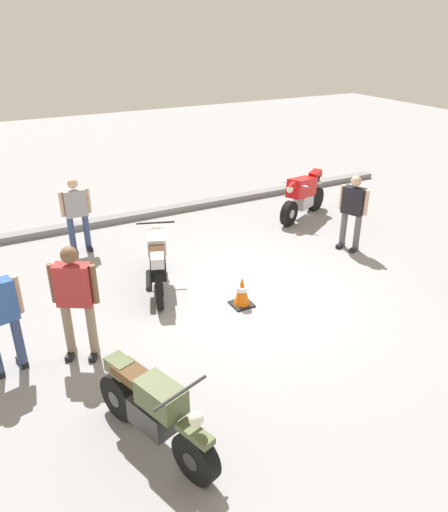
{
  "coord_description": "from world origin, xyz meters",
  "views": [
    {
      "loc": [
        -3.99,
        -6.45,
        4.44
      ],
      "look_at": [
        -0.4,
        0.3,
        0.75
      ],
      "focal_mm": 34.37,
      "sensor_mm": 36.0,
      "label": 1
    }
  ],
  "objects_px": {
    "motorcycle_red_sportbike": "(303,194)",
    "motorcycle_olive_vintage": "(153,411)",
    "traffic_cone": "(242,292)",
    "person_in_gray_shirt": "(76,211)",
    "person_in_black_shirt": "(353,209)",
    "person_in_red_shirt": "(75,295)",
    "motorcycle_silver_cruiser": "(158,261)"
  },
  "relations": [
    {
      "from": "motorcycle_red_sportbike",
      "to": "traffic_cone",
      "type": "xyz_separation_m",
      "value": [
        -3.4,
        -2.93,
        -0.33
      ]
    },
    {
      "from": "motorcycle_red_sportbike",
      "to": "person_in_gray_shirt",
      "type": "height_order",
      "value": "person_in_gray_shirt"
    },
    {
      "from": "person_in_red_shirt",
      "to": "traffic_cone",
      "type": "xyz_separation_m",
      "value": [
        2.75,
        0.13,
        -0.75
      ]
    },
    {
      "from": "motorcycle_red_sportbike",
      "to": "person_in_gray_shirt",
      "type": "relative_size",
      "value": 1.16
    },
    {
      "from": "person_in_gray_shirt",
      "to": "traffic_cone",
      "type": "bearing_deg",
      "value": 28.61
    },
    {
      "from": "motorcycle_red_sportbike",
      "to": "person_in_gray_shirt",
      "type": "xyz_separation_m",
      "value": [
        -5.32,
        0.61,
        0.3
      ]
    },
    {
      "from": "motorcycle_red_sportbike",
      "to": "person_in_black_shirt",
      "type": "relative_size",
      "value": 1.14
    },
    {
      "from": "traffic_cone",
      "to": "motorcycle_red_sportbike",
      "type": "bearing_deg",
      "value": 40.76
    },
    {
      "from": "motorcycle_olive_vintage",
      "to": "motorcycle_silver_cruiser",
      "type": "distance_m",
      "value": 3.74
    },
    {
      "from": "motorcycle_red_sportbike",
      "to": "motorcycle_silver_cruiser",
      "type": "relative_size",
      "value": 0.92
    },
    {
      "from": "motorcycle_olive_vintage",
      "to": "motorcycle_silver_cruiser",
      "type": "height_order",
      "value": "motorcycle_silver_cruiser"
    },
    {
      "from": "person_in_black_shirt",
      "to": "person_in_gray_shirt",
      "type": "height_order",
      "value": "person_in_black_shirt"
    },
    {
      "from": "motorcycle_silver_cruiser",
      "to": "traffic_cone",
      "type": "xyz_separation_m",
      "value": [
        1.02,
        -1.28,
        -0.26
      ]
    },
    {
      "from": "motorcycle_red_sportbike",
      "to": "motorcycle_olive_vintage",
      "type": "relative_size",
      "value": 0.97
    },
    {
      "from": "motorcycle_silver_cruiser",
      "to": "traffic_cone",
      "type": "bearing_deg",
      "value": -121.51
    },
    {
      "from": "motorcycle_red_sportbike",
      "to": "person_in_gray_shirt",
      "type": "bearing_deg",
      "value": -32.57
    },
    {
      "from": "motorcycle_silver_cruiser",
      "to": "person_in_black_shirt",
      "type": "relative_size",
      "value": 1.25
    },
    {
      "from": "motorcycle_silver_cruiser",
      "to": "person_in_black_shirt",
      "type": "distance_m",
      "value": 4.25
    },
    {
      "from": "person_in_gray_shirt",
      "to": "traffic_cone",
      "type": "relative_size",
      "value": 3.0
    },
    {
      "from": "person_in_black_shirt",
      "to": "person_in_gray_shirt",
      "type": "bearing_deg",
      "value": -49.89
    },
    {
      "from": "motorcycle_olive_vintage",
      "to": "motorcycle_silver_cruiser",
      "type": "bearing_deg",
      "value": 139.7
    },
    {
      "from": "person_in_gray_shirt",
      "to": "motorcycle_silver_cruiser",
      "type": "bearing_deg",
      "value": 21.72
    },
    {
      "from": "motorcycle_red_sportbike",
      "to": "person_in_black_shirt",
      "type": "bearing_deg",
      "value": 57.89
    },
    {
      "from": "person_in_black_shirt",
      "to": "person_in_red_shirt",
      "type": "distance_m",
      "value": 6.04
    },
    {
      "from": "motorcycle_silver_cruiser",
      "to": "person_in_gray_shirt",
      "type": "relative_size",
      "value": 1.26
    },
    {
      "from": "person_in_red_shirt",
      "to": "person_in_gray_shirt",
      "type": "relative_size",
      "value": 1.1
    },
    {
      "from": "motorcycle_red_sportbike",
      "to": "traffic_cone",
      "type": "height_order",
      "value": "motorcycle_red_sportbike"
    },
    {
      "from": "motorcycle_red_sportbike",
      "to": "motorcycle_olive_vintage",
      "type": "height_order",
      "value": "motorcycle_red_sportbike"
    },
    {
      "from": "motorcycle_silver_cruiser",
      "to": "person_in_red_shirt",
      "type": "height_order",
      "value": "person_in_red_shirt"
    },
    {
      "from": "motorcycle_olive_vintage",
      "to": "traffic_cone",
      "type": "bearing_deg",
      "value": 113.78
    },
    {
      "from": "person_in_red_shirt",
      "to": "person_in_black_shirt",
      "type": "bearing_deg",
      "value": 130.82
    },
    {
      "from": "traffic_cone",
      "to": "person_in_gray_shirt",
      "type": "bearing_deg",
      "value": 118.39
    }
  ]
}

